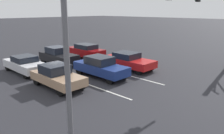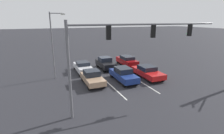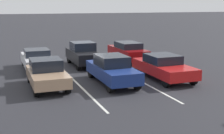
% 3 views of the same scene
% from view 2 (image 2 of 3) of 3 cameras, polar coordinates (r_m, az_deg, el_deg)
% --- Properties ---
extents(ground_plane, '(240.00, 240.00, 0.00)m').
position_cam_2_polar(ground_plane, '(25.02, -2.10, -0.49)').
color(ground_plane, '#28282D').
extents(lane_stripe_left_divider, '(0.12, 16.20, 0.01)m').
position_cam_2_polar(lane_stripe_left_divider, '(23.82, 3.65, -1.32)').
color(lane_stripe_left_divider, silver).
rests_on(lane_stripe_left_divider, ground_plane).
extents(lane_stripe_center_divider, '(0.12, 16.20, 0.01)m').
position_cam_2_polar(lane_stripe_center_divider, '(22.57, -4.47, -2.29)').
color(lane_stripe_center_divider, silver).
rests_on(lane_stripe_center_divider, ground_plane).
extents(car_navy_midlane_front, '(1.75, 4.54, 1.57)m').
position_cam_2_polar(car_navy_midlane_front, '(19.86, 3.73, -2.39)').
color(car_navy_midlane_front, navy).
rests_on(car_navy_midlane_front, ground_plane).
extents(car_red_leftlane_front, '(1.94, 4.74, 1.42)m').
position_cam_2_polar(car_red_leftlane_front, '(21.44, 11.52, -1.50)').
color(car_red_leftlane_front, red).
rests_on(car_red_leftlane_front, ground_plane).
extents(car_tan_rightlane_front, '(1.80, 4.08, 1.50)m').
position_cam_2_polar(car_tan_rightlane_front, '(19.02, -6.45, -3.39)').
color(car_tan_rightlane_front, tan).
rests_on(car_tan_rightlane_front, ground_plane).
extents(car_silver_rightlane_second, '(1.79, 4.49, 1.38)m').
position_cam_2_polar(car_silver_rightlane_second, '(23.59, -9.50, 0.09)').
color(car_silver_rightlane_second, silver).
rests_on(car_silver_rightlane_second, ground_plane).
extents(car_maroon_leftlane_second, '(1.74, 4.41, 1.49)m').
position_cam_2_polar(car_maroon_leftlane_second, '(26.52, 4.89, 2.11)').
color(car_maroon_leftlane_second, maroon).
rests_on(car_maroon_leftlane_second, ground_plane).
extents(car_black_midlane_second, '(1.76, 4.06, 1.68)m').
position_cam_2_polar(car_black_midlane_second, '(24.63, -2.18, 1.28)').
color(car_black_midlane_second, black).
rests_on(car_black_midlane_second, ground_plane).
extents(traffic_signal_gantry, '(12.72, 0.37, 6.81)m').
position_cam_2_polar(traffic_signal_gantry, '(12.90, 4.61, 8.15)').
color(traffic_signal_gantry, slate).
rests_on(traffic_signal_gantry, ground_plane).
extents(street_lamp_right_shoulder, '(1.68, 0.24, 7.61)m').
position_cam_2_polar(street_lamp_right_shoulder, '(21.05, -18.51, 7.88)').
color(street_lamp_right_shoulder, slate).
rests_on(street_lamp_right_shoulder, ground_plane).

